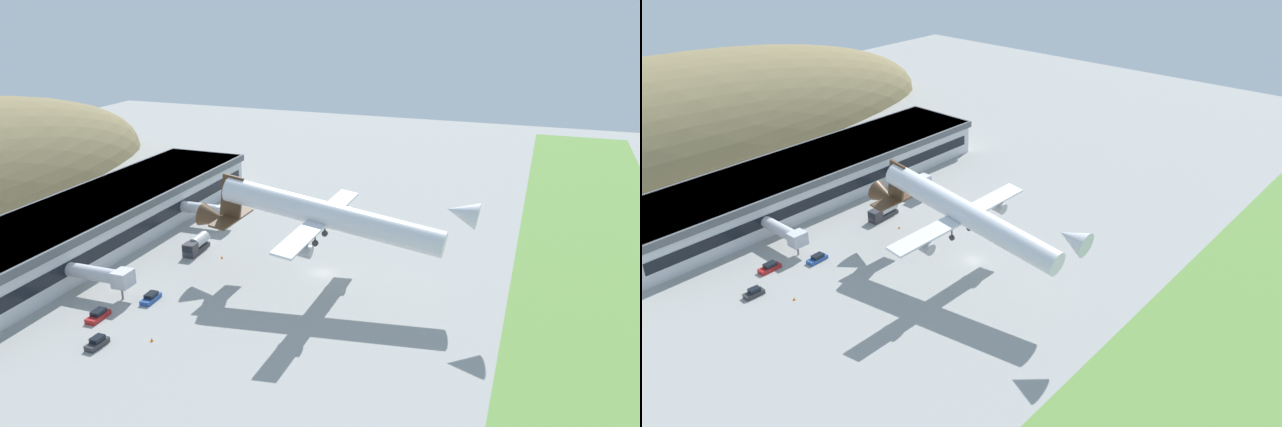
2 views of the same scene
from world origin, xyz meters
TOP-DOWN VIEW (x-y plane):
  - ground_plane at (0.00, 0.00)m, footprint 329.93×329.93m
  - grass_strip_foreground at (0.00, -50.10)m, footprint 296.93×31.99m
  - terminal_building at (-2.42, 50.95)m, footprint 97.58×22.63m
  - jetway_0 at (-22.22, 32.98)m, footprint 3.38×12.92m
  - jetway_1 at (15.48, 33.27)m, footprint 3.38×12.38m
  - cargo_airplane at (-5.72, -2.46)m, footprint 35.16×51.38m
  - service_car_0 at (-29.59, 28.56)m, footprint 4.52×1.92m
  - service_car_1 at (-36.68, 23.06)m, footprint 3.89×1.92m
  - service_car_2 at (-21.16, 24.18)m, footprint 4.41×2.01m
  - fuel_truck at (1.04, 28.18)m, footprint 7.86×2.79m
  - traffic_cone_0 at (-32.60, 16.22)m, footprint 0.52×0.52m
  - traffic_cone_1 at (-0.35, 21.60)m, footprint 0.52×0.52m

SIDE VIEW (x-z plane):
  - ground_plane at x=0.00m, z-range 0.00..0.00m
  - grass_strip_foreground at x=0.00m, z-range 0.00..0.08m
  - traffic_cone_0 at x=-32.60m, z-range -0.01..0.57m
  - traffic_cone_1 at x=-0.35m, z-range -0.01..0.57m
  - service_car_2 at x=-21.16m, z-range -0.12..1.29m
  - service_car_0 at x=-29.59m, z-range -0.13..1.41m
  - service_car_1 at x=-36.68m, z-range -0.14..1.44m
  - fuel_truck at x=1.04m, z-range -0.07..3.20m
  - jetway_1 at x=15.48m, z-range 1.27..6.70m
  - jetway_0 at x=-22.22m, z-range 1.28..6.71m
  - terminal_building at x=-2.42m, z-range 0.62..9.96m
  - cargo_airplane at x=-5.72m, z-range 7.99..19.57m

